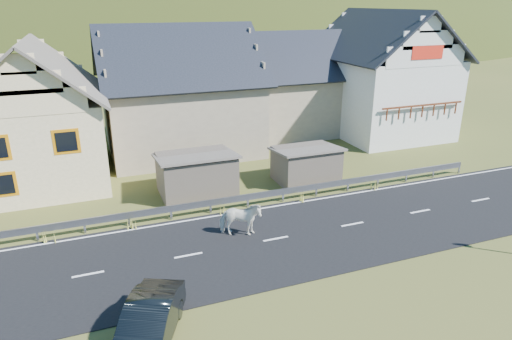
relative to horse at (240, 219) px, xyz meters
name	(u,v)px	position (x,y,z in m)	size (l,w,h in m)	color
ground	(276,240)	(1.38, -0.89, -0.85)	(160.00, 160.00, 0.00)	#444C1E
road	(276,239)	(1.38, -0.89, -0.83)	(60.00, 7.00, 0.04)	black
lane_markings	(276,239)	(1.38, -0.89, -0.80)	(60.00, 6.60, 0.01)	silver
guardrail	(248,197)	(1.38, 2.80, -0.29)	(28.10, 0.09, 0.75)	#93969B
shed_left	(196,174)	(-0.62, 5.61, 0.25)	(4.30, 3.30, 2.40)	brown
shed_right	(306,165)	(5.88, 5.11, 0.15)	(3.80, 2.90, 2.20)	brown
house_cream	(35,107)	(-8.63, 11.11, 3.51)	(7.80, 9.80, 8.30)	#FFE3B1
house_stone_a	(179,85)	(0.38, 14.11, 3.78)	(10.80, 9.80, 8.90)	gray
house_stone_b	(296,78)	(10.38, 16.11, 3.39)	(9.80, 8.80, 8.10)	gray
house_white	(381,69)	(16.38, 13.11, 4.21)	(8.80, 10.80, 9.70)	silver
mountain	(113,79)	(6.38, 179.11, -20.85)	(440.00, 280.00, 260.00)	#263613
horse	(240,219)	(0.00, 0.00, 0.00)	(1.92, 0.87, 1.62)	white
car	(148,325)	(-4.93, -5.56, -0.16)	(1.46, 4.19, 1.38)	black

